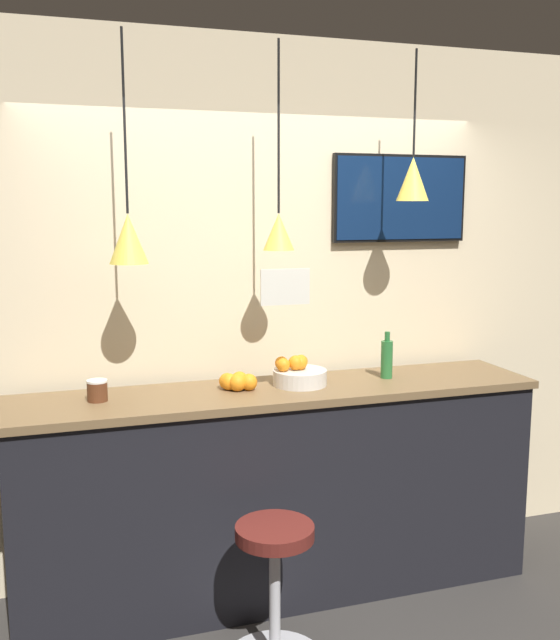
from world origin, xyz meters
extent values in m
cube|color=beige|center=(0.00, 0.96, 1.45)|extent=(8.00, 0.06, 2.90)
cube|color=black|center=(0.00, 0.58, 0.53)|extent=(2.65, 0.52, 1.06)
cube|color=brown|center=(0.00, 0.58, 1.08)|extent=(2.69, 0.56, 0.04)
cylinder|color=#B7B7BC|center=(-0.21, -0.01, 0.31)|extent=(0.05, 0.05, 0.57)
cylinder|color=#5B1E19|center=(-0.21, -0.01, 0.62)|extent=(0.35, 0.35, 0.06)
cylinder|color=beige|center=(0.12, 0.61, 1.14)|extent=(0.28, 0.28, 0.08)
sphere|color=orange|center=(0.03, 0.64, 1.22)|extent=(0.07, 0.07, 0.07)
sphere|color=orange|center=(0.09, 0.61, 1.22)|extent=(0.08, 0.08, 0.08)
sphere|color=orange|center=(0.02, 0.60, 1.22)|extent=(0.07, 0.07, 0.07)
sphere|color=orange|center=(0.12, 0.61, 1.22)|extent=(0.07, 0.07, 0.07)
sphere|color=orange|center=(0.14, 0.64, 1.22)|extent=(0.07, 0.07, 0.07)
sphere|color=orange|center=(-0.23, 0.59, 1.14)|extent=(0.07, 0.07, 0.07)
sphere|color=orange|center=(-0.16, 0.58, 1.15)|extent=(0.08, 0.08, 0.08)
sphere|color=orange|center=(-0.25, 0.62, 1.15)|extent=(0.08, 0.08, 0.08)
sphere|color=orange|center=(-0.22, 0.58, 1.15)|extent=(0.09, 0.09, 0.09)
sphere|color=orange|center=(-0.26, 0.64, 1.14)|extent=(0.08, 0.08, 0.08)
sphere|color=orange|center=(-0.20, 0.64, 1.15)|extent=(0.09, 0.09, 0.09)
cylinder|color=#286B33|center=(0.61, 0.61, 1.20)|extent=(0.06, 0.06, 0.20)
cylinder|color=#286B33|center=(0.61, 0.61, 1.33)|extent=(0.03, 0.03, 0.05)
cylinder|color=#562D19|center=(-0.90, 0.61, 1.15)|extent=(0.10, 0.10, 0.09)
cylinder|color=white|center=(-0.90, 0.61, 1.20)|extent=(0.10, 0.10, 0.01)
cylinder|color=black|center=(-0.73, 0.60, 2.39)|extent=(0.01, 0.01, 0.82)
cone|color=#EAD14C|center=(-0.73, 0.60, 1.87)|extent=(0.18, 0.18, 0.23)
sphere|color=#F9EFCC|center=(-0.73, 0.60, 1.77)|extent=(0.04, 0.04, 0.04)
cylinder|color=black|center=(0.00, 0.60, 2.39)|extent=(0.01, 0.01, 0.82)
cone|color=#EAD14C|center=(0.00, 0.60, 1.89)|extent=(0.15, 0.15, 0.18)
sphere|color=#F9EFCC|center=(0.00, 0.60, 1.82)|extent=(0.04, 0.04, 0.04)
cylinder|color=black|center=(0.73, 0.60, 2.53)|extent=(0.01, 0.01, 0.53)
cone|color=#EAD14C|center=(0.73, 0.60, 2.15)|extent=(0.17, 0.17, 0.23)
sphere|color=#F9EFCC|center=(0.73, 0.60, 2.06)|extent=(0.04, 0.04, 0.04)
cube|color=black|center=(0.82, 0.91, 2.06)|extent=(0.81, 0.04, 0.49)
cube|color=#0F2347|center=(0.82, 0.90, 2.06)|extent=(0.78, 0.01, 0.46)
cube|color=silver|center=(-0.04, 0.38, 1.64)|extent=(0.24, 0.01, 0.17)
camera|label=1|loc=(-1.07, -2.77, 2.02)|focal=40.00mm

